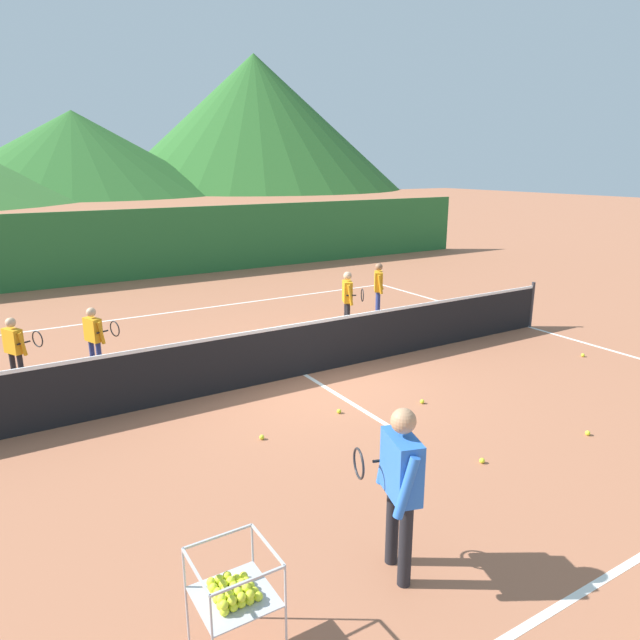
{
  "coord_description": "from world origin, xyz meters",
  "views": [
    {
      "loc": [
        -4.74,
        -8.31,
        3.64
      ],
      "look_at": [
        0.45,
        0.22,
        0.9
      ],
      "focal_mm": 32.0,
      "sensor_mm": 36.0,
      "label": 1
    }
  ],
  "objects": [
    {
      "name": "ground_plane",
      "position": [
        0.0,
        0.0,
        0.0
      ],
      "size": [
        120.0,
        120.0,
        0.0
      ],
      "primitive_type": "plane",
      "color": "#A86647"
    },
    {
      "name": "line_baseline_near",
      "position": [
        0.0,
        -5.93,
        0.0
      ],
      "size": [
        11.95,
        0.08,
        0.01
      ],
      "primitive_type": "cube",
      "color": "white",
      "rests_on": "ground"
    },
    {
      "name": "line_baseline_far",
      "position": [
        0.0,
        5.61,
        0.0
      ],
      "size": [
        11.95,
        0.08,
        0.01
      ],
      "primitive_type": "cube",
      "color": "white",
      "rests_on": "ground"
    },
    {
      "name": "line_sideline_east",
      "position": [
        5.97,
        0.0,
        0.0
      ],
      "size": [
        0.08,
        11.53,
        0.01
      ],
      "primitive_type": "cube",
      "color": "white",
      "rests_on": "ground"
    },
    {
      "name": "line_service_center",
      "position": [
        0.0,
        0.0,
        0.0
      ],
      "size": [
        0.08,
        5.69,
        0.01
      ],
      "primitive_type": "cube",
      "color": "white",
      "rests_on": "ground"
    },
    {
      "name": "tennis_net",
      "position": [
        0.0,
        0.0,
        0.5
      ],
      "size": [
        12.09,
        0.08,
        1.05
      ],
      "color": "#333338",
      "rests_on": "ground"
    },
    {
      "name": "instructor",
      "position": [
        -1.83,
        -4.87,
        0.98
      ],
      "size": [
        0.44,
        0.81,
        1.64
      ],
      "color": "black",
      "rests_on": "ground"
    },
    {
      "name": "student_0",
      "position": [
        -4.38,
        2.04,
        0.72
      ],
      "size": [
        0.59,
        0.49,
        1.2
      ],
      "color": "black",
      "rests_on": "ground"
    },
    {
      "name": "student_1",
      "position": [
        -3.13,
        2.03,
        0.73
      ],
      "size": [
        0.55,
        0.5,
        1.21
      ],
      "color": "navy",
      "rests_on": "ground"
    },
    {
      "name": "student_2",
      "position": [
        2.22,
        1.93,
        0.81
      ],
      "size": [
        0.42,
        0.73,
        1.35
      ],
      "color": "black",
      "rests_on": "ground"
    },
    {
      "name": "student_3",
      "position": [
        3.5,
        2.5,
        0.81
      ],
      "size": [
        0.46,
        0.51,
        1.35
      ],
      "color": "navy",
      "rests_on": "ground"
    },
    {
      "name": "ball_cart",
      "position": [
        -3.46,
        -4.98,
        0.6
      ],
      "size": [
        0.58,
        0.58,
        0.9
      ],
      "color": "#B7B7BC",
      "rests_on": "ground"
    },
    {
      "name": "tennis_ball_0",
      "position": [
        5.13,
        -1.98,
        0.03
      ],
      "size": [
        0.07,
        0.07,
        0.07
      ],
      "primitive_type": "sphere",
      "color": "yellow",
      "rests_on": "ground"
    },
    {
      "name": "tennis_ball_2",
      "position": [
        -0.37,
        -1.69,
        0.03
      ],
      "size": [
        0.07,
        0.07,
        0.07
      ],
      "primitive_type": "sphere",
      "color": "yellow",
      "rests_on": "ground"
    },
    {
      "name": "tennis_ball_3",
      "position": [
        0.35,
        -3.87,
        0.03
      ],
      "size": [
        0.07,
        0.07,
        0.07
      ],
      "primitive_type": "sphere",
      "color": "yellow",
      "rests_on": "ground"
    },
    {
      "name": "tennis_ball_4",
      "position": [
        -0.29,
        -2.82,
        0.03
      ],
      "size": [
        0.07,
        0.07,
        0.07
      ],
      "primitive_type": "sphere",
      "color": "yellow",
      "rests_on": "ground"
    },
    {
      "name": "tennis_ball_6",
      "position": [
        0.94,
        -2.06,
        0.03
      ],
      "size": [
        0.07,
        0.07,
        0.07
      ],
      "primitive_type": "sphere",
      "color": "yellow",
      "rests_on": "ground"
    },
    {
      "name": "tennis_ball_7",
      "position": [
        -1.74,
        -1.85,
        0.03
      ],
      "size": [
        0.07,
        0.07,
        0.07
      ],
      "primitive_type": "sphere",
      "color": "yellow",
      "rests_on": "ground"
    },
    {
      "name": "tennis_ball_8",
      "position": [
        2.18,
        -4.09,
        0.03
      ],
      "size": [
        0.07,
        0.07,
        0.07
      ],
      "primitive_type": "sphere",
      "color": "yellow",
      "rests_on": "ground"
    },
    {
      "name": "windscreen_fence",
      "position": [
        0.0,
        10.33,
        1.13
      ],
      "size": [
        26.28,
        0.08,
        2.27
      ],
      "primitive_type": "cube",
      "color": "#286B33",
      "rests_on": "ground"
    },
    {
      "name": "hill_0",
      "position": [
        33.31,
        72.58,
        9.51
      ],
      "size": [
        43.05,
        43.05,
        19.02
      ],
      "primitive_type": "cone",
      "color": "#2D6628",
      "rests_on": "ground"
    },
    {
      "name": "hill_2",
      "position": [
        7.59,
        70.34,
        5.0
      ],
      "size": [
        36.27,
        36.27,
        10.0
      ],
      "primitive_type": "cone",
      "color": "#2D6628",
      "rests_on": "ground"
    }
  ]
}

